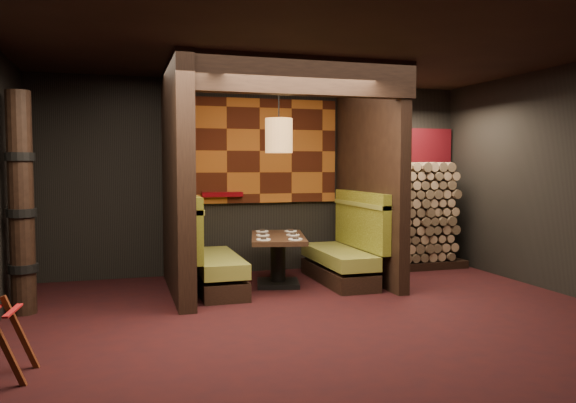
{
  "coord_description": "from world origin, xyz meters",
  "views": [
    {
      "loc": [
        -2.03,
        -5.47,
        1.62
      ],
      "look_at": [
        0.0,
        1.3,
        1.15
      ],
      "focal_mm": 35.0,
      "sensor_mm": 36.0,
      "label": 1
    }
  ],
  "objects_px": {
    "firewood_stack": "(409,216)",
    "booth_bench_left": "(208,260)",
    "booth_bench_right": "(345,253)",
    "dining_table": "(278,253)",
    "pendant_lamp": "(279,136)",
    "totem_column": "(21,205)"
  },
  "relations": [
    {
      "from": "firewood_stack",
      "to": "booth_bench_left",
      "type": "bearing_deg",
      "value": -167.83
    },
    {
      "from": "booth_bench_left",
      "to": "booth_bench_right",
      "type": "relative_size",
      "value": 1.0
    },
    {
      "from": "dining_table",
      "to": "firewood_stack",
      "type": "relative_size",
      "value": 0.81
    },
    {
      "from": "booth_bench_right",
      "to": "dining_table",
      "type": "height_order",
      "value": "booth_bench_right"
    },
    {
      "from": "pendant_lamp",
      "to": "firewood_stack",
      "type": "distance_m",
      "value": 2.7
    },
    {
      "from": "booth_bench_right",
      "to": "dining_table",
      "type": "bearing_deg",
      "value": 178.74
    },
    {
      "from": "pendant_lamp",
      "to": "firewood_stack",
      "type": "xyz_separation_m",
      "value": [
        2.31,
        0.73,
        -1.18
      ]
    },
    {
      "from": "booth_bench_right",
      "to": "dining_table",
      "type": "relative_size",
      "value": 1.14
    },
    {
      "from": "booth_bench_left",
      "to": "firewood_stack",
      "type": "height_order",
      "value": "firewood_stack"
    },
    {
      "from": "booth_bench_right",
      "to": "totem_column",
      "type": "relative_size",
      "value": 0.67
    },
    {
      "from": "pendant_lamp",
      "to": "booth_bench_left",
      "type": "bearing_deg",
      "value": 178.23
    },
    {
      "from": "booth_bench_right",
      "to": "firewood_stack",
      "type": "height_order",
      "value": "firewood_stack"
    },
    {
      "from": "booth_bench_left",
      "to": "pendant_lamp",
      "type": "distance_m",
      "value": 1.85
    },
    {
      "from": "dining_table",
      "to": "booth_bench_right",
      "type": "bearing_deg",
      "value": -1.26
    },
    {
      "from": "booth_bench_right",
      "to": "pendant_lamp",
      "type": "height_order",
      "value": "pendant_lamp"
    },
    {
      "from": "booth_bench_left",
      "to": "booth_bench_right",
      "type": "distance_m",
      "value": 1.89
    },
    {
      "from": "booth_bench_right",
      "to": "firewood_stack",
      "type": "distance_m",
      "value": 1.58
    },
    {
      "from": "booth_bench_left",
      "to": "totem_column",
      "type": "xyz_separation_m",
      "value": [
        -2.09,
        -0.55,
        0.79
      ]
    },
    {
      "from": "totem_column",
      "to": "firewood_stack",
      "type": "distance_m",
      "value": 5.49
    },
    {
      "from": "booth_bench_right",
      "to": "booth_bench_left",
      "type": "bearing_deg",
      "value": 180.0
    },
    {
      "from": "dining_table",
      "to": "firewood_stack",
      "type": "xyz_separation_m",
      "value": [
        2.31,
        0.68,
        0.38
      ]
    },
    {
      "from": "booth_bench_left",
      "to": "booth_bench_right",
      "type": "xyz_separation_m",
      "value": [
        1.89,
        0.0,
        0.0
      ]
    }
  ]
}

